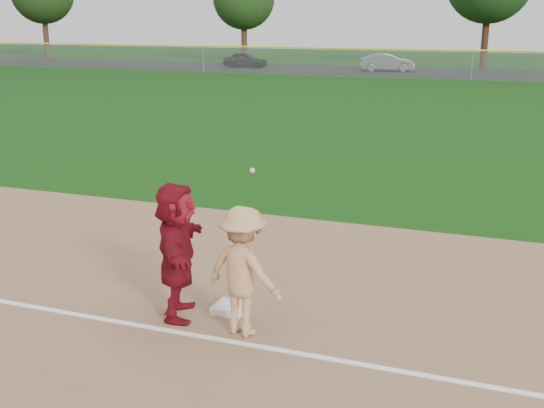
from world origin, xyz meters
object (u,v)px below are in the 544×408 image
(car_mid, at_px, (387,62))
(base_runner, at_px, (177,251))
(first_base, at_px, (230,308))
(car_left, at_px, (245,60))

(car_mid, bearing_deg, base_runner, 170.57)
(base_runner, bearing_deg, car_mid, -13.87)
(base_runner, bearing_deg, first_base, -79.78)
(base_runner, relative_size, car_mid, 0.47)
(first_base, bearing_deg, car_left, 112.32)
(first_base, bearing_deg, base_runner, -148.34)
(first_base, distance_m, base_runner, 1.20)
(car_left, distance_m, car_mid, 12.05)
(first_base, distance_m, car_mid, 46.45)
(car_left, height_order, car_mid, car_mid)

